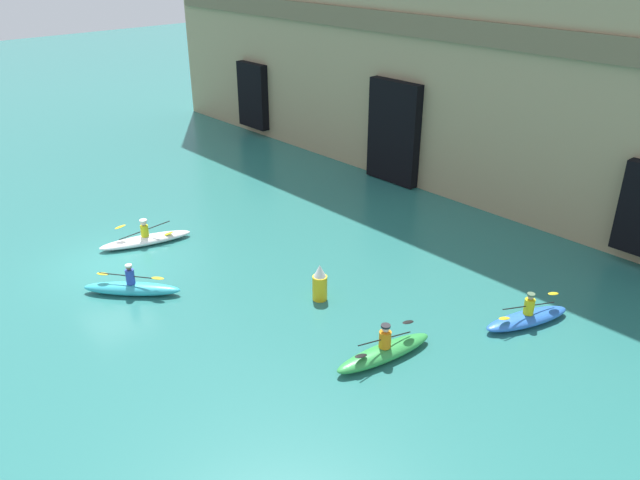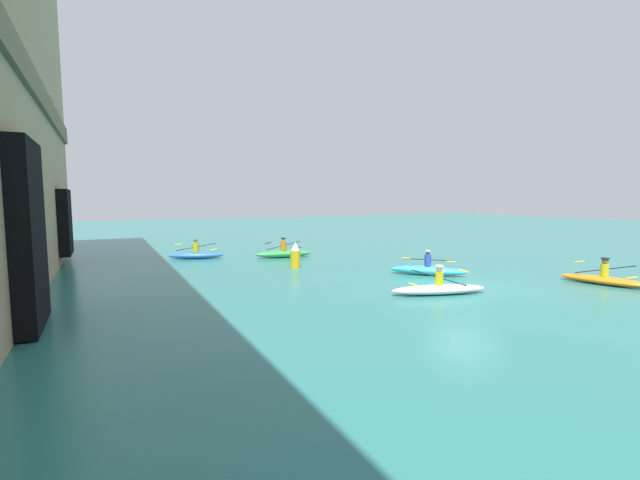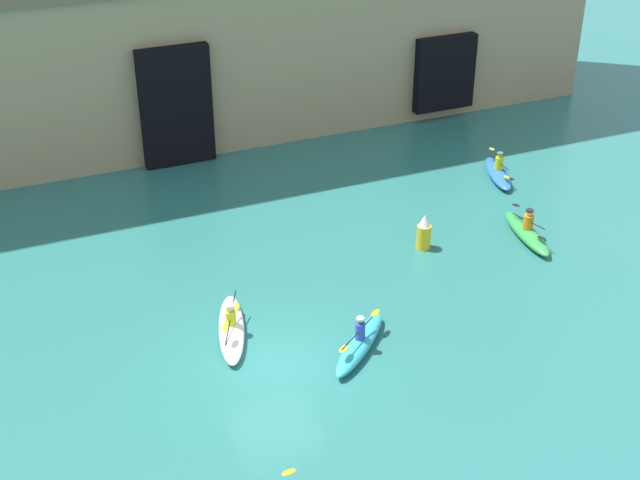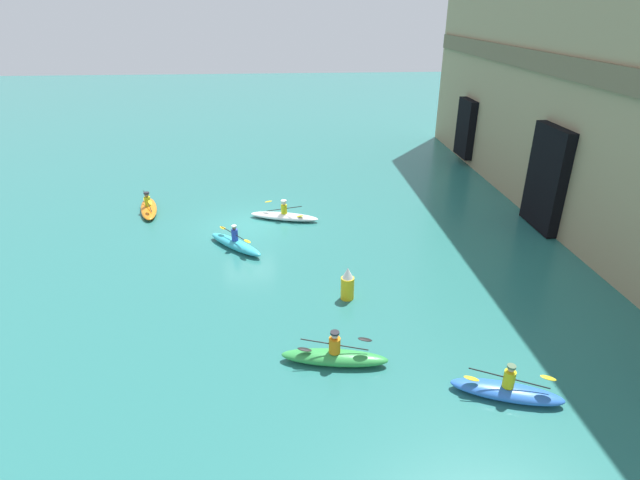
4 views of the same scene
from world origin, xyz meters
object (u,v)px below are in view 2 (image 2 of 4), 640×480
object	(u,v)px
kayak_orange	(604,279)
kayak_green	(284,253)
kayak_blue	(196,255)
marker_buoy	(295,256)
kayak_cyan	(428,270)
kayak_white	(439,288)

from	to	relation	value
kayak_orange	kayak_green	size ratio (longest dim) A/B	0.99
kayak_orange	kayak_blue	distance (m)	19.78
kayak_orange	marker_buoy	world-z (taller)	marker_buoy
kayak_cyan	marker_buoy	world-z (taller)	marker_buoy
kayak_orange	kayak_blue	bearing A→B (deg)	-152.60
kayak_green	kayak_cyan	bearing A→B (deg)	123.29
kayak_white	kayak_cyan	size ratio (longest dim) A/B	1.27
kayak_orange	kayak_cyan	size ratio (longest dim) A/B	1.16
marker_buoy	kayak_cyan	bearing A→B (deg)	-135.57
kayak_white	kayak_orange	bearing A→B (deg)	-176.12
kayak_green	kayak_orange	bearing A→B (deg)	132.79
kayak_blue	kayak_green	xyz separation A→B (m)	(-1.81, -4.62, 0.02)
kayak_white	kayak_blue	world-z (taller)	kayak_blue
kayak_orange	kayak_green	world-z (taller)	kayak_green
kayak_white	marker_buoy	bearing A→B (deg)	-56.82
kayak_green	marker_buoy	xyz separation A→B (m)	(-3.66, 0.86, 0.35)
kayak_blue	kayak_cyan	bearing A→B (deg)	148.56
kayak_blue	marker_buoy	xyz separation A→B (m)	(-5.48, -3.75, 0.37)
kayak_white	marker_buoy	world-z (taller)	marker_buoy
kayak_cyan	marker_buoy	bearing A→B (deg)	0.68
kayak_white	kayak_blue	distance (m)	14.46
kayak_cyan	kayak_orange	bearing A→B (deg)	-178.13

